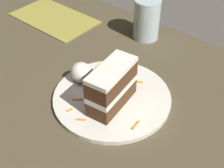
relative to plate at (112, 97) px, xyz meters
name	(u,v)px	position (x,y,z in m)	size (l,w,h in m)	color
ground_plane	(97,111)	(0.01, 0.04, -0.03)	(6.00, 6.00, 0.00)	#4C4742
dining_table	(97,108)	(0.01, 0.04, -0.02)	(1.25, 0.81, 0.02)	#4C422D
plate	(112,97)	(0.00, 0.00, 0.00)	(0.27, 0.27, 0.01)	silver
cake_slice	(112,86)	(-0.02, 0.02, 0.06)	(0.07, 0.13, 0.10)	#4C2D19
cream_dollop	(81,72)	(0.09, 0.01, 0.03)	(0.06, 0.05, 0.05)	white
orange_garnish	(109,70)	(0.07, -0.07, 0.01)	(0.07, 0.07, 0.01)	orange
carrot_shreds_scatter	(106,96)	(0.01, 0.01, 0.01)	(0.17, 0.19, 0.00)	orange
drinking_glass	(146,22)	(0.10, -0.27, 0.05)	(0.08, 0.08, 0.12)	silver
menu_card	(54,18)	(0.39, -0.17, 0.00)	(0.16, 0.27, 0.00)	#9E933D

